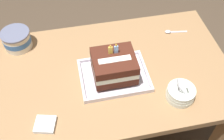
{
  "coord_description": "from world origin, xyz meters",
  "views": [
    {
      "loc": [
        -0.17,
        -0.84,
        1.73
      ],
      "look_at": [
        0.01,
        -0.02,
        0.73
      ],
      "focal_mm": 44.64,
      "sensor_mm": 36.0,
      "label": 1
    }
  ],
  "objects_px": {
    "ice_cream_tub": "(17,39)",
    "napkin_pile": "(45,124)",
    "birthday_cake": "(114,66)",
    "bowl_stack": "(181,93)",
    "foil_tray": "(114,76)",
    "serving_spoon_near_tray": "(170,32)"
  },
  "relations": [
    {
      "from": "serving_spoon_near_tray",
      "to": "napkin_pile",
      "type": "bearing_deg",
      "value": -147.83
    },
    {
      "from": "serving_spoon_near_tray",
      "to": "foil_tray",
      "type": "bearing_deg",
      "value": -146.35
    },
    {
      "from": "ice_cream_tub",
      "to": "foil_tray",
      "type": "bearing_deg",
      "value": -34.38
    },
    {
      "from": "foil_tray",
      "to": "ice_cream_tub",
      "type": "bearing_deg",
      "value": 145.62
    },
    {
      "from": "bowl_stack",
      "to": "napkin_pile",
      "type": "distance_m",
      "value": 0.6
    },
    {
      "from": "serving_spoon_near_tray",
      "to": "ice_cream_tub",
      "type": "bearing_deg",
      "value": 175.8
    },
    {
      "from": "bowl_stack",
      "to": "ice_cream_tub",
      "type": "bearing_deg",
      "value": 146.13
    },
    {
      "from": "foil_tray",
      "to": "bowl_stack",
      "type": "bearing_deg",
      "value": -33.0
    },
    {
      "from": "serving_spoon_near_tray",
      "to": "birthday_cake",
      "type": "bearing_deg",
      "value": -146.36
    },
    {
      "from": "ice_cream_tub",
      "to": "napkin_pile",
      "type": "xyz_separation_m",
      "value": [
        0.11,
        -0.5,
        -0.04
      ]
    },
    {
      "from": "birthday_cake",
      "to": "bowl_stack",
      "type": "xyz_separation_m",
      "value": [
        0.26,
        -0.17,
        -0.05
      ]
    },
    {
      "from": "ice_cream_tub",
      "to": "napkin_pile",
      "type": "relative_size",
      "value": 1.45
    },
    {
      "from": "foil_tray",
      "to": "ice_cream_tub",
      "type": "relative_size",
      "value": 2.19
    },
    {
      "from": "ice_cream_tub",
      "to": "napkin_pile",
      "type": "bearing_deg",
      "value": -77.4
    },
    {
      "from": "bowl_stack",
      "to": "ice_cream_tub",
      "type": "height_order",
      "value": "bowl_stack"
    },
    {
      "from": "foil_tray",
      "to": "napkin_pile",
      "type": "bearing_deg",
      "value": -149.53
    },
    {
      "from": "napkin_pile",
      "to": "serving_spoon_near_tray",
      "type": "bearing_deg",
      "value": 32.17
    },
    {
      "from": "foil_tray",
      "to": "serving_spoon_near_tray",
      "type": "relative_size",
      "value": 2.55
    },
    {
      "from": "napkin_pile",
      "to": "birthday_cake",
      "type": "bearing_deg",
      "value": 30.48
    },
    {
      "from": "foil_tray",
      "to": "birthday_cake",
      "type": "height_order",
      "value": "birthday_cake"
    },
    {
      "from": "napkin_pile",
      "to": "ice_cream_tub",
      "type": "bearing_deg",
      "value": 102.6
    },
    {
      "from": "napkin_pile",
      "to": "foil_tray",
      "type": "bearing_deg",
      "value": 30.47
    }
  ]
}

